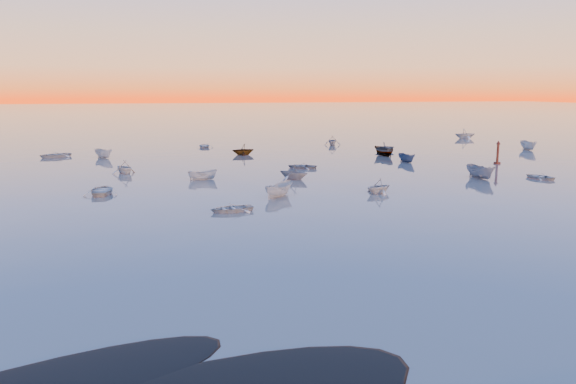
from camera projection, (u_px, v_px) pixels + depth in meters
name	position (u px, v px, depth m)	size (l,w,h in m)	color
ground	(212.00, 136.00, 116.29)	(600.00, 600.00, 0.00)	slate
mud_lobes	(541.00, 359.00, 19.99)	(140.00, 6.00, 0.07)	black
moored_fleet	(255.00, 165.00, 71.48)	(124.00, 58.00, 1.20)	silver
boat_near_center	(279.00, 197.00, 50.47)	(3.67, 1.55, 1.27)	silver
boat_near_right	(294.00, 179.00, 60.33)	(3.52, 1.58, 1.23)	slate
channel_marker	(498.00, 154.00, 72.77)	(0.87, 0.87, 3.11)	#46180F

